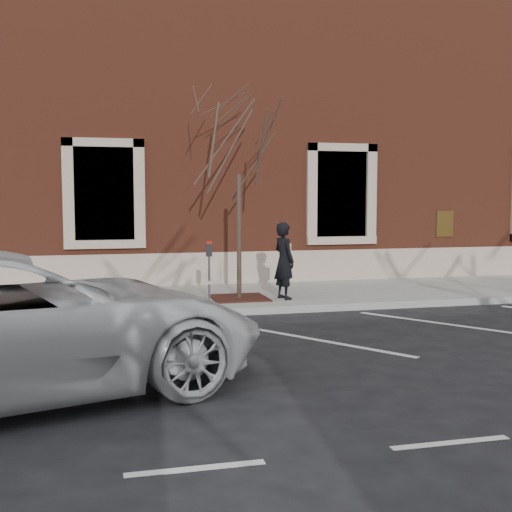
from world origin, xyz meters
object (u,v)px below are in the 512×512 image
object	(u,v)px
man	(284,261)
parking_meter	(209,260)
sapling	(239,140)
white_truck	(2,324)

from	to	relation	value
man	parking_meter	distance (m)	1.67
sapling	parking_meter	bearing A→B (deg)	-145.46
parking_meter	white_truck	size ratio (longest dim) A/B	0.21
white_truck	man	bearing A→B (deg)	-60.11
white_truck	sapling	bearing A→B (deg)	-52.92
parking_meter	man	bearing A→B (deg)	-10.92
parking_meter	white_truck	distance (m)	6.02
parking_meter	sapling	size ratio (longest dim) A/B	0.27
parking_meter	sapling	world-z (taller)	sapling
sapling	man	bearing A→B (deg)	-16.40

